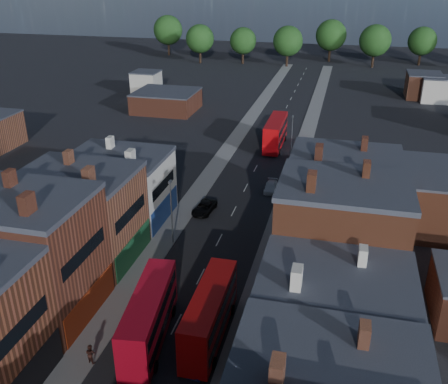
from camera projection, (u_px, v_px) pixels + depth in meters
The scene contains 12 objects.
pavement_west at pixel (207, 178), 77.76m from camera, with size 3.00×200.00×0.12m, color gray.
pavement_east at pixel (291, 186), 74.92m from camera, with size 3.00×200.00×0.12m, color gray.
lamp_post_2 at pixel (171, 208), 57.89m from camera, with size 0.25×0.70×8.12m.
lamp_post_3 at pixel (292, 136), 82.09m from camera, with size 0.25×0.70×8.12m.
bus_0 at pixel (149, 316), 43.27m from camera, with size 4.05×11.60×4.91m.
bus_1 at pixel (210, 314), 43.71m from camera, with size 2.91×11.13×4.79m.
bus_2 at pixel (275, 132), 90.03m from camera, with size 3.07×12.02×5.19m.
car_1 at pixel (201, 363), 41.09m from camera, with size 1.17×3.37×1.11m, color navy.
car_2 at pixel (204, 208), 67.02m from camera, with size 2.26×4.90×1.36m, color black.
car_3 at pixel (271, 187), 73.39m from camera, with size 1.74×4.28×1.24m, color silver.
ped_1 at pixel (90, 353), 41.45m from camera, with size 0.86×0.47×1.78m, color #3C1E18.
ped_3 at pixel (262, 316), 45.77m from camera, with size 1.10×0.50×1.87m, color #605D52.
Camera 1 is at (13.20, -18.87, 30.49)m, focal length 40.00 mm.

